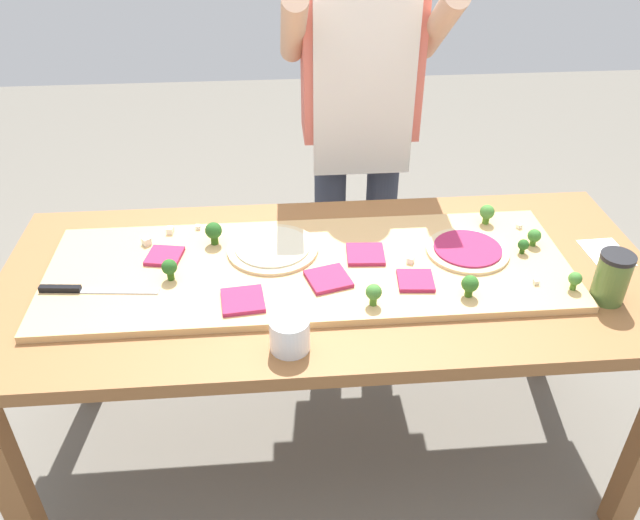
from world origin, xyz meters
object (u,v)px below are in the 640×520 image
at_px(cook_center, 360,107).
at_px(cheese_crumble_e, 536,282).
at_px(pizza_whole_beet_magenta, 467,250).
at_px(broccoli_floret_back_left, 523,245).
at_px(pizza_slice_far_right, 416,281).
at_px(broccoli_floret_front_right, 374,293).
at_px(cheese_crumble_a, 198,227).
at_px(broccoli_floret_back_right, 534,236).
at_px(pizza_whole_cheese_artichoke, 273,248).
at_px(cheese_crumble_f, 519,226).
at_px(broccoli_floret_front_mid, 169,268).
at_px(prep_table, 329,299).
at_px(cheese_crumble_d, 410,260).
at_px(broccoli_floret_back_mid, 575,279).
at_px(cheese_crumble_b, 146,241).
at_px(recipe_note, 606,253).
at_px(pizza_slice_far_left, 243,300).
at_px(flour_cup, 290,336).
at_px(pizza_slice_center, 328,279).
at_px(sauce_jar, 612,278).
at_px(chefs_knife, 82,290).
at_px(broccoli_floret_center_left, 214,231).
at_px(pizza_slice_near_left, 165,256).
at_px(broccoli_floret_center_right, 470,284).
at_px(broccoli_floret_front_left, 487,213).
at_px(cheese_crumble_c, 170,230).
at_px(pizza_slice_near_right, 365,254).

bearing_deg(cook_center, cheese_crumble_e, -64.49).
xyz_separation_m(pizza_whole_beet_magenta, broccoli_floret_back_left, (0.16, -0.02, 0.02)).
relative_size(pizza_slice_far_right, cheese_crumble_e, 7.09).
bearing_deg(broccoli_floret_front_right, cheese_crumble_a, 139.25).
bearing_deg(broccoli_floret_back_left, broccoli_floret_back_right, 39.94).
distance_m(pizza_whole_cheese_artichoke, cheese_crumble_f, 0.76).
bearing_deg(broccoli_floret_front_mid, broccoli_floret_front_right, -16.17).
bearing_deg(prep_table, cheese_crumble_d, 0.24).
bearing_deg(broccoli_floret_back_mid, pizza_whole_cheese_artichoke, 162.34).
bearing_deg(cheese_crumble_b, recipe_note, -5.24).
xyz_separation_m(pizza_slice_far_left, flour_cup, (0.12, -0.16, 0.01)).
height_order(broccoli_floret_back_right, cheese_crumble_a, broccoli_floret_back_right).
height_order(pizza_slice_center, sauce_jar, sauce_jar).
bearing_deg(chefs_knife, broccoli_floret_back_right, 5.54).
distance_m(pizza_slice_far_right, broccoli_floret_back_left, 0.36).
bearing_deg(cheese_crumble_d, broccoli_floret_center_left, 165.46).
xyz_separation_m(pizza_slice_near_left, broccoli_floret_center_right, (0.82, -0.24, 0.03)).
distance_m(pizza_slice_near_left, sauce_jar, 1.22).
xyz_separation_m(broccoli_floret_back_left, sauce_jar, (0.16, -0.20, 0.02)).
bearing_deg(broccoli_floret_front_left, broccoli_floret_center_left, -176.53).
xyz_separation_m(broccoli_floret_back_mid, broccoli_floret_front_right, (-0.54, -0.02, 0.00)).
bearing_deg(pizza_slice_near_left, flour_cup, -48.33).
bearing_deg(recipe_note, cheese_crumble_d, -177.01).
height_order(pizza_slice_center, cheese_crumble_c, cheese_crumble_c).
xyz_separation_m(chefs_knife, pizza_slice_near_left, (0.20, 0.14, 0.00)).
bearing_deg(cheese_crumble_f, broccoli_floret_center_right, -127.73).
relative_size(pizza_slice_center, broccoli_floret_center_left, 1.54).
xyz_separation_m(pizza_slice_far_right, recipe_note, (0.60, 0.13, -0.03)).
height_order(pizza_whole_beet_magenta, pizza_slice_far_left, pizza_whole_beet_magenta).
xyz_separation_m(broccoli_floret_center_right, cook_center, (-0.18, 0.83, 0.17)).
bearing_deg(cheese_crumble_e, cheese_crumble_b, 165.23).
bearing_deg(cheese_crumble_d, broccoli_floret_front_mid, -177.72).
xyz_separation_m(broccoli_floret_front_mid, cheese_crumble_f, (1.04, 0.18, -0.03)).
bearing_deg(cheese_crumble_a, chefs_knife, -133.72).
xyz_separation_m(broccoli_floret_center_left, recipe_note, (1.15, -0.11, -0.06)).
height_order(chefs_knife, cook_center, cook_center).
relative_size(prep_table, sauce_jar, 13.10).
distance_m(pizza_slice_center, cheese_crumble_b, 0.56).
xyz_separation_m(pizza_whole_cheese_artichoke, recipe_note, (0.98, -0.06, -0.03)).
height_order(pizza_whole_cheese_artichoke, recipe_note, pizza_whole_cheese_artichoke).
bearing_deg(cheese_crumble_b, cheese_crumble_d, -11.58).
bearing_deg(cheese_crumble_c, broccoli_floret_center_right, -24.88).
distance_m(pizza_whole_cheese_artichoke, cheese_crumble_d, 0.40).
height_order(pizza_slice_far_left, broccoli_floret_front_left, broccoli_floret_front_left).
xyz_separation_m(chefs_knife, flour_cup, (0.54, -0.24, 0.01)).
bearing_deg(cheese_crumble_e, broccoli_floret_front_right, -173.38).
relative_size(pizza_slice_far_right, broccoli_floret_back_right, 1.82).
relative_size(pizza_whole_cheese_artichoke, broccoli_floret_back_left, 5.97).
bearing_deg(cheese_crumble_e, pizza_slice_near_left, 168.38).
bearing_deg(pizza_slice_near_right, chefs_knife, -172.19).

